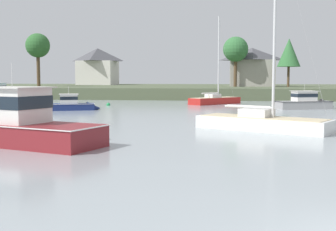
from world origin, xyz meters
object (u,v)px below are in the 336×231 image
Objects in this scene: sailboat_red at (215,102)px; sailboat_white at (262,126)px; cruiser_navy at (74,106)px; cruiser_maroon at (7,130)px; cruiser_grey at (308,105)px; mooring_buoy_green at (108,105)px.

sailboat_white is at bearing -82.80° from sailboat_red.
cruiser_navy is 21.15m from sailboat_red.
cruiser_maroon is 0.87× the size of sailboat_red.
cruiser_navy is at bearing 100.95° from cruiser_maroon.
sailboat_white reaches higher than cruiser_navy.
cruiser_maroon is at bearing -125.99° from cruiser_grey.
cruiser_grey is 23.67m from sailboat_white.
cruiser_maroon is at bearing -84.68° from mooring_buoy_green.
cruiser_maroon is (4.86, -25.14, 0.32)m from cruiser_navy.
cruiser_grey is 27.69m from cruiser_navy.
sailboat_white is (14.91, 8.17, -0.45)m from cruiser_maroon.
sailboat_white reaches higher than mooring_buoy_green.
cruiser_grey is 37.90m from cruiser_maroon.
cruiser_navy is at bearing -168.49° from cruiser_grey.
cruiser_grey is 0.68× the size of cruiser_maroon.
cruiser_grey is 1.14× the size of cruiser_navy.
sailboat_white is 1.14× the size of sailboat_red.
sailboat_red is at bearing 97.20° from sailboat_white.
cruiser_maroon reaches higher than mooring_buoy_green.
mooring_buoy_green is at bearing 172.18° from cruiser_grey.
cruiser_maroon is 0.76× the size of sailboat_white.
sailboat_white is at bearing 28.71° from cruiser_maroon.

